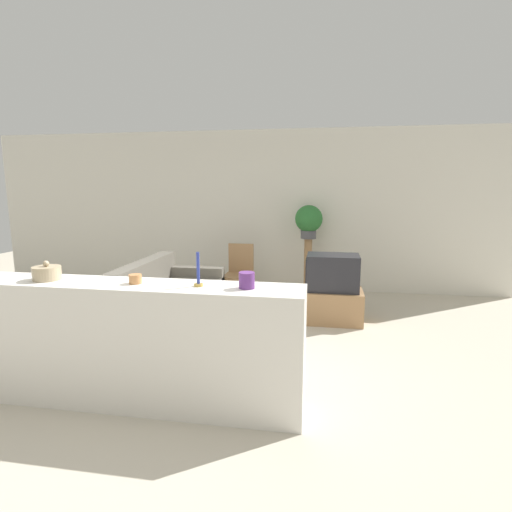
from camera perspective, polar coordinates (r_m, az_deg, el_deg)
The scene contains 13 objects.
ground_plane at distance 4.09m, azimuth -13.11°, elevation -15.80°, with size 14.00×14.00×0.00m, color beige.
wall_back at distance 6.99m, azimuth -2.63°, elevation 6.51°, with size 9.00×0.06×2.70m.
couch at distance 5.28m, azimuth -12.19°, elevation -6.46°, with size 0.96×1.65×0.82m.
tv_stand at distance 5.41m, azimuth 10.75°, elevation -6.92°, with size 0.79×0.56×0.42m.
television at distance 5.30m, azimuth 10.83°, elevation -2.30°, with size 0.68×0.45×0.47m.
wooden_chair at distance 6.19m, azimuth -2.36°, elevation -2.08°, with size 0.44×0.44×0.88m.
plant_stand at distance 6.59m, azimuth 7.40°, elevation -1.52°, with size 0.13×0.13×0.93m.
potted_plant at distance 6.48m, azimuth 7.55°, elevation 5.10°, with size 0.44×0.44×0.54m.
foreground_counter at distance 3.44m, azimuth -17.03°, elevation -11.93°, with size 2.74×0.44×1.01m.
decorative_bowl at distance 3.66m, azimuth -27.71°, elevation -2.16°, with size 0.22×0.22×0.16m.
candle_jar at distance 3.26m, azimuth -16.86°, elevation -3.16°, with size 0.10×0.10×0.07m.
candlestick at distance 3.06m, azimuth -8.25°, elevation -2.70°, with size 0.07×0.07×0.26m.
coffee_tin at distance 2.97m, azimuth -1.33°, elevation -3.49°, with size 0.12×0.12×0.12m.
Camera 1 is at (1.48, -3.39, 1.75)m, focal length 28.00 mm.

